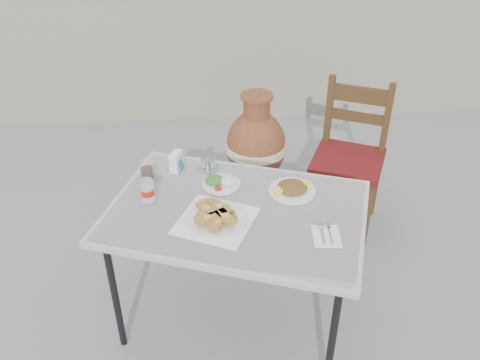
{
  "coord_description": "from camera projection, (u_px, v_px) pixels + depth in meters",
  "views": [
    {
      "loc": [
        -0.07,
        -1.99,
        2.19
      ],
      "look_at": [
        0.06,
        -0.01,
        0.87
      ],
      "focal_mm": 38.0,
      "sensor_mm": 36.0,
      "label": 1
    }
  ],
  "objects": [
    {
      "name": "cola_glass",
      "position": [
        147.0,
        171.0,
        2.62
      ],
      "size": [
        0.07,
        0.07,
        0.1
      ],
      "color": "white",
      "rests_on": "cafe_table"
    },
    {
      "name": "cutlery_napkin",
      "position": [
        326.0,
        234.0,
        2.26
      ],
      "size": [
        0.13,
        0.17,
        0.01
      ],
      "rotation": [
        0.0,
        0.0,
        -0.07
      ],
      "color": "white",
      "rests_on": "cafe_table"
    },
    {
      "name": "back_wall",
      "position": [
        215.0,
        53.0,
        4.62
      ],
      "size": [
        6.0,
        0.25,
        1.2
      ],
      "primitive_type": "cube",
      "color": "gray",
      "rests_on": "ground"
    },
    {
      "name": "cafe_table",
      "position": [
        237.0,
        217.0,
        2.45
      ],
      "size": [
        1.41,
        1.16,
        0.74
      ],
      "rotation": [
        0.0,
        0.0,
        -0.32
      ],
      "color": "black",
      "rests_on": "ground"
    },
    {
      "name": "condiment_caddy",
      "position": [
        208.0,
        165.0,
        2.7
      ],
      "size": [
        0.13,
        0.12,
        0.07
      ],
      "rotation": [
        0.0,
        0.0,
        -0.57
      ],
      "color": "#B4B3BA",
      "rests_on": "cafe_table"
    },
    {
      "name": "salad_chopped_plate",
      "position": [
        292.0,
        189.0,
        2.53
      ],
      "size": [
        0.23,
        0.23,
        0.05
      ],
      "color": "white",
      "rests_on": "cafe_table"
    },
    {
      "name": "napkin_holder",
      "position": [
        176.0,
        162.0,
        2.68
      ],
      "size": [
        0.08,
        0.1,
        0.11
      ],
      "rotation": [
        0.0,
        0.0,
        -0.37
      ],
      "color": "white",
      "rests_on": "cafe_table"
    },
    {
      "name": "terracotta_urn",
      "position": [
        256.0,
        147.0,
        3.68
      ],
      "size": [
        0.44,
        0.44,
        0.77
      ],
      "color": "brown",
      "rests_on": "ground"
    },
    {
      "name": "salad_rice_plate",
      "position": [
        221.0,
        182.0,
        2.58
      ],
      "size": [
        0.19,
        0.19,
        0.05
      ],
      "color": "white",
      "rests_on": "cafe_table"
    },
    {
      "name": "ground",
      "position": [
        229.0,
        307.0,
        2.87
      ],
      "size": [
        80.0,
        80.0,
        0.0
      ],
      "primitive_type": "plane",
      "color": "slate",
      "rests_on": "ground"
    },
    {
      "name": "chair",
      "position": [
        349.0,
        156.0,
        3.28
      ],
      "size": [
        0.57,
        0.57,
        0.98
      ],
      "rotation": [
        0.0,
        0.0,
        -0.42
      ],
      "color": "#3A250F",
      "rests_on": "ground"
    },
    {
      "name": "soda_can",
      "position": [
        147.0,
        191.0,
        2.44
      ],
      "size": [
        0.07,
        0.07,
        0.12
      ],
      "color": "white",
      "rests_on": "cafe_table"
    },
    {
      "name": "pide_plate",
      "position": [
        216.0,
        216.0,
        2.32
      ],
      "size": [
        0.44,
        0.44,
        0.07
      ],
      "rotation": [
        0.0,
        0.0,
        -0.43
      ],
      "color": "white",
      "rests_on": "cafe_table"
    }
  ]
}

